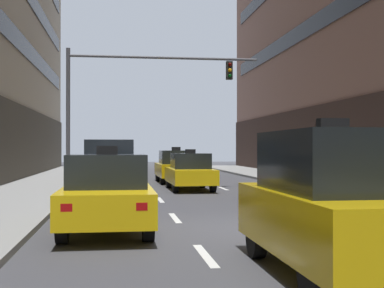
{
  "coord_description": "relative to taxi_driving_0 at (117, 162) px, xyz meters",
  "views": [
    {
      "loc": [
        -3.16,
        -12.14,
        1.87
      ],
      "look_at": [
        0.57,
        14.68,
        2.08
      ],
      "focal_mm": 49.76,
      "sensor_mm": 36.0,
      "label": 1
    }
  ],
  "objects": [
    {
      "name": "ground_plane",
      "position": [
        3.23,
        -19.63,
        -1.04
      ],
      "size": [
        120.0,
        120.0,
        0.0
      ],
      "primitive_type": "plane",
      "color": "#424247"
    },
    {
      "name": "lane_stripe_l1_s3",
      "position": [
        1.57,
        -22.63,
        -1.03
      ],
      "size": [
        0.16,
        2.0,
        0.01
      ],
      "primitive_type": "cube",
      "color": "silver",
      "rests_on": "ground"
    },
    {
      "name": "lane_stripe_l1_s4",
      "position": [
        1.57,
        -17.63,
        -1.03
      ],
      "size": [
        0.16,
        2.0,
        0.01
      ],
      "primitive_type": "cube",
      "color": "silver",
      "rests_on": "ground"
    },
    {
      "name": "lane_stripe_l1_s5",
      "position": [
        1.57,
        -12.63,
        -1.03
      ],
      "size": [
        0.16,
        2.0,
        0.01
      ],
      "primitive_type": "cube",
      "color": "silver",
      "rests_on": "ground"
    },
    {
      "name": "lane_stripe_l1_s6",
      "position": [
        1.57,
        -7.63,
        -1.03
      ],
      "size": [
        0.16,
        2.0,
        0.01
      ],
      "primitive_type": "cube",
      "color": "silver",
      "rests_on": "ground"
    },
    {
      "name": "lane_stripe_l1_s7",
      "position": [
        1.57,
        -2.63,
        -1.03
      ],
      "size": [
        0.16,
        2.0,
        0.01
      ],
      "primitive_type": "cube",
      "color": "silver",
      "rests_on": "ground"
    },
    {
      "name": "lane_stripe_l1_s8",
      "position": [
        1.57,
        2.37,
        -1.03
      ],
      "size": [
        0.16,
        2.0,
        0.01
      ],
      "primitive_type": "cube",
      "color": "silver",
      "rests_on": "ground"
    },
    {
      "name": "lane_stripe_l1_s9",
      "position": [
        1.57,
        7.37,
        -1.03
      ],
      "size": [
        0.16,
        2.0,
        0.01
      ],
      "primitive_type": "cube",
      "color": "silver",
      "rests_on": "ground"
    },
    {
      "name": "lane_stripe_l1_s10",
      "position": [
        1.57,
        12.37,
        -1.03
      ],
      "size": [
        0.16,
        2.0,
        0.01
      ],
      "primitive_type": "cube",
      "color": "silver",
      "rests_on": "ground"
    },
    {
      "name": "lane_stripe_l2_s3",
      "position": [
        4.88,
        -22.63,
        -1.03
      ],
      "size": [
        0.16,
        2.0,
        0.01
      ],
      "primitive_type": "cube",
      "color": "silver",
      "rests_on": "ground"
    },
    {
      "name": "lane_stripe_l2_s4",
      "position": [
        4.88,
        -17.63,
        -1.03
      ],
      "size": [
        0.16,
        2.0,
        0.01
      ],
      "primitive_type": "cube",
      "color": "silver",
      "rests_on": "ground"
    },
    {
      "name": "lane_stripe_l2_s5",
      "position": [
        4.88,
        -12.63,
        -1.03
      ],
      "size": [
        0.16,
        2.0,
        0.01
      ],
      "primitive_type": "cube",
      "color": "silver",
      "rests_on": "ground"
    },
    {
      "name": "lane_stripe_l2_s6",
      "position": [
        4.88,
        -7.63,
        -1.03
      ],
      "size": [
        0.16,
        2.0,
        0.01
      ],
      "primitive_type": "cube",
      "color": "silver",
      "rests_on": "ground"
    },
    {
      "name": "lane_stripe_l2_s7",
      "position": [
        4.88,
        -2.63,
        -1.03
      ],
      "size": [
        0.16,
        2.0,
        0.01
      ],
      "primitive_type": "cube",
      "color": "silver",
      "rests_on": "ground"
    },
    {
      "name": "lane_stripe_l2_s8",
      "position": [
        4.88,
        2.37,
        -1.03
      ],
      "size": [
        0.16,
        2.0,
        0.01
      ],
      "primitive_type": "cube",
      "color": "silver",
      "rests_on": "ground"
    },
    {
      "name": "lane_stripe_l2_s9",
      "position": [
        4.88,
        7.37,
        -1.03
      ],
      "size": [
        0.16,
        2.0,
        0.01
      ],
      "primitive_type": "cube",
      "color": "silver",
      "rests_on": "ground"
    },
    {
      "name": "lane_stripe_l2_s10",
      "position": [
        4.88,
        12.37,
        -1.03
      ],
      "size": [
        0.16,
        2.0,
        0.01
      ],
      "primitive_type": "cube",
      "color": "silver",
      "rests_on": "ground"
    },
    {
      "name": "taxi_driving_0",
      "position": [
        0.0,
        0.0,
        0.0
      ],
      "size": [
        1.98,
        4.37,
        2.26
      ],
      "color": "black",
      "rests_on": "ground"
    },
    {
      "name": "car_driving_1",
      "position": [
        -0.19,
        -12.76,
        0.03
      ],
      "size": [
        2.0,
        4.51,
        2.15
      ],
      "color": "black",
      "rests_on": "ground"
    },
    {
      "name": "taxi_driving_2",
      "position": [
        -0.06,
        9.65,
        -0.25
      ],
      "size": [
        1.97,
        4.32,
        1.76
      ],
      "color": "black",
      "rests_on": "ground"
    },
    {
      "name": "taxi_driving_3",
      "position": [
        3.2,
        -24.3,
        0.02
      ],
      "size": [
        1.84,
        4.4,
        2.31
      ],
      "color": "black",
      "rests_on": "ground"
    },
    {
      "name": "taxi_driving_4",
      "position": [
        3.16,
        -3.1,
        -0.18
      ],
      "size": [
        1.99,
        4.67,
        1.93
      ],
      "color": "black",
      "rests_on": "ground"
    },
    {
      "name": "taxi_driving_5",
      "position": [
        -0.17,
        -19.77,
        -0.18
      ],
      "size": [
        1.94,
        4.62,
        1.92
      ],
      "color": "black",
      "rests_on": "ground"
    },
    {
      "name": "taxi_driving_6",
      "position": [
        3.23,
        -8.35,
        -0.23
      ],
      "size": [
        1.87,
        4.39,
        1.82
      ],
      "color": "black",
      "rests_on": "ground"
    },
    {
      "name": "traffic_signal_0",
      "position": [
        0.52,
        -7.69,
        3.46
      ],
      "size": [
        8.68,
        0.35,
        6.18
      ],
      "color": "#4C4C51",
      "rests_on": "sidewalk_left"
    },
    {
      "name": "pedestrian_1",
      "position": [
        8.79,
        -4.93,
        0.07
      ],
      "size": [
        0.53,
        0.23,
        1.66
      ],
      "color": "#383D59",
      "rests_on": "sidewalk_right"
    }
  ]
}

